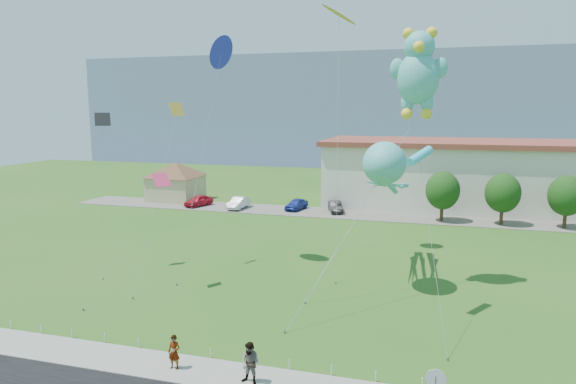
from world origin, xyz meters
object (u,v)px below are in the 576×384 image
Objects in this scene: stop_sign at (436,384)px; octopus_kite at (386,173)px; pedestrian_right at (250,363)px; parked_car_red at (199,201)px; parked_car_blue at (296,204)px; parked_car_silver at (239,203)px; pedestrian_left at (174,352)px; pavilion at (176,178)px; teddy_bear_kite at (418,71)px; parked_car_black at (335,207)px.

octopus_kite reaches higher than stop_sign.
pedestrian_right is 0.47× the size of parked_car_red.
parked_car_blue is at bearing 111.13° from pedestrian_right.
pedestrian_left is at bearing -69.73° from parked_car_silver.
pavilion is at bearing 130.87° from pedestrian_right.
stop_sign is at bearing 0.98° from pedestrian_right.
parked_car_silver is at bearing 131.61° from octopus_kite.
parked_car_blue is (17.28, -2.29, -2.29)m from pavilion.
teddy_bear_kite is at bearing 8.17° from octopus_kite.
pedestrian_right is at bearing -65.80° from parked_car_blue.
pavilion is at bearing 155.08° from parked_car_black.
parked_car_red reaches higher than parked_car_blue.
parked_car_red is at bearing 138.38° from octopus_kite.
teddy_bear_kite is (14.50, -23.06, 13.73)m from parked_car_blue.
pedestrian_right is at bearing -103.08° from parked_car_black.
parked_car_red reaches higher than parked_car_black.
parked_car_blue is 27.44m from octopus_kite.
pedestrian_right reaches higher than pedestrian_left.
pedestrian_right is at bearing -110.89° from teddy_bear_kite.
stop_sign is 7.86m from pedestrian_right.
stop_sign is 43.10m from parked_car_blue.
parked_car_blue is (6.97, 1.23, -0.03)m from parked_car_silver.
pavilion is 46.43m from pedestrian_left.
teddy_bear_kite is at bearing -42.46° from parked_car_silver.
parked_car_black is at bearing 9.88° from parked_car_blue.
parked_car_red is (4.93, -3.40, -2.28)m from pavilion.
pavilion is at bearing 165.33° from parked_car_red.
teddy_bear_kite is (21.47, -21.83, 13.70)m from parked_car_silver.
parked_car_silver is 0.25× the size of teddy_bear_kite.
parked_car_silver is at bearing 18.66° from parked_car_red.
parked_car_red is at bearing 127.71° from pedestrian_right.
parked_car_black is at bearing 8.20° from parked_car_silver.
parked_car_silver is at bearing 166.62° from parked_car_black.
parked_car_blue is at bearing 118.48° from octopus_kite.
parked_car_blue is 4.78m from parked_car_black.
pavilion is 3.68× the size of stop_sign.
pedestrian_right is 21.57m from teddy_bear_kite.
pedestrian_right reaches higher than parked_car_red.
pedestrian_left is 0.41× the size of parked_car_blue.
pedestrian_right is 0.11× the size of teddy_bear_kite.
pedestrian_left is 41.14m from parked_car_red.
parked_car_red is 17.15m from parked_car_black.
parked_car_red is at bearing -162.97° from parked_car_blue.
parked_car_black is (-3.71, 38.68, -0.35)m from pedestrian_right.
pavilion is at bearing 164.16° from parked_car_silver.
parked_car_black is at bearing 23.09° from parked_car_red.
parked_car_blue is at bearing 13.04° from parked_car_silver.
pedestrian_left is (-11.59, 1.33, -0.96)m from stop_sign.
pavilion is 17.58m from parked_car_blue.
pavilion reaches higher than parked_car_red.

